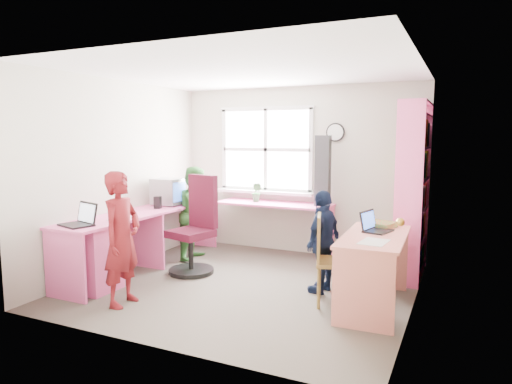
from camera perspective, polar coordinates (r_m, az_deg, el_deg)
room at (r=5.16m, az=-0.60°, el=1.65°), size 3.64×3.44×2.44m
l_desk at (r=5.67m, az=-14.49°, el=-5.90°), size 2.38×2.95×0.75m
right_desk at (r=4.70m, az=14.54°, el=-7.62°), size 0.63×1.29×0.73m
bookshelf at (r=5.80m, az=19.02°, el=-0.28°), size 0.30×1.02×2.10m
swivel_chair at (r=5.76m, az=-7.55°, el=-4.85°), size 0.68×0.68×1.21m
wooden_chair at (r=4.71m, az=9.16°, el=-7.91°), size 0.49×0.49×0.91m
crt_monitor at (r=6.41m, az=-10.96°, el=0.05°), size 0.39×0.35×0.37m
laptop_left at (r=5.24m, az=-21.06°, el=-3.28°), size 0.42×0.38×0.24m
laptop_right at (r=4.83m, az=14.53°, el=-4.20°), size 0.32×0.36×0.21m
speaker_a at (r=6.13m, az=-12.18°, el=-1.29°), size 0.10×0.10×0.16m
speaker_b at (r=6.57m, az=-9.34°, el=-0.62°), size 0.11×0.11×0.17m
cd_tower at (r=6.27m, az=8.36°, el=2.64°), size 0.20×0.18×0.96m
game_box at (r=5.07m, az=15.33°, el=-3.94°), size 0.34×0.34×0.05m
paper_a at (r=5.51m, az=-16.57°, el=-3.18°), size 0.27×0.33×0.00m
paper_b at (r=4.35m, az=14.52°, el=-6.05°), size 0.26×0.35×0.00m
potted_plant at (r=6.61m, az=0.11°, el=-0.03°), size 0.18×0.16×0.28m
person_red at (r=4.78m, az=-16.42°, el=-5.62°), size 0.36×0.52×1.36m
person_green at (r=6.36m, az=-7.45°, el=-2.61°), size 0.58×0.69×1.29m
person_navy at (r=5.04m, az=8.41°, el=-6.12°), size 0.39×0.70×1.12m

